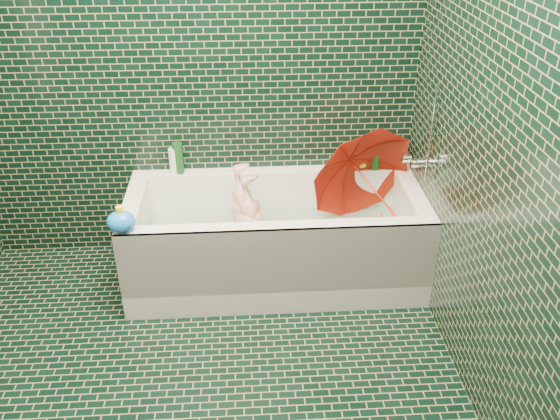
{
  "coord_description": "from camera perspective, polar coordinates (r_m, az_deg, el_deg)",
  "views": [
    {
      "loc": [
        0.29,
        -1.91,
        2.17
      ],
      "look_at": [
        0.46,
        0.82,
        0.57
      ],
      "focal_mm": 38.0,
      "sensor_mm": 36.0,
      "label": 1
    }
  ],
  "objects": [
    {
      "name": "floor",
      "position": [
        2.9,
        -8.55,
        -18.55
      ],
      "size": [
        2.8,
        2.8,
        0.0
      ],
      "primitive_type": "plane",
      "color": "black",
      "rests_on": "ground"
    },
    {
      "name": "wall_back",
      "position": [
        3.44,
        -8.64,
        14.47
      ],
      "size": [
        2.8,
        0.0,
        2.8
      ],
      "primitive_type": "plane",
      "rotation": [
        1.57,
        0.0,
        0.0
      ],
      "color": "black",
      "rests_on": "floor"
    },
    {
      "name": "wall_right",
      "position": [
        2.35,
        22.3,
        4.83
      ],
      "size": [
        0.0,
        2.8,
        2.8
      ],
      "primitive_type": "plane",
      "rotation": [
        1.57,
        0.0,
        -1.57
      ],
      "color": "black",
      "rests_on": "floor"
    },
    {
      "name": "bathtub",
      "position": [
        3.52,
        -0.43,
        -3.56
      ],
      "size": [
        1.7,
        0.75,
        0.55
      ],
      "color": "white",
      "rests_on": "floor"
    },
    {
      "name": "bath_mat",
      "position": [
        3.56,
        -0.44,
        -4.15
      ],
      "size": [
        1.35,
        0.47,
        0.01
      ],
      "primitive_type": "cube",
      "color": "green",
      "rests_on": "bathtub"
    },
    {
      "name": "water",
      "position": [
        3.48,
        -0.45,
        -2.19
      ],
      "size": [
        1.48,
        0.53,
        0.0
      ],
      "primitive_type": "cube",
      "color": "silver",
      "rests_on": "bathtub"
    },
    {
      "name": "faucet",
      "position": [
        3.38,
        13.48,
        5.03
      ],
      "size": [
        0.18,
        0.19,
        0.55
      ],
      "color": "silver",
      "rests_on": "wall_right"
    },
    {
      "name": "child",
      "position": [
        3.44,
        -2.46,
        -2.49
      ],
      "size": [
        0.91,
        0.49,
        0.3
      ],
      "primitive_type": "imported",
      "rotation": [
        -1.45,
        0.0,
        -1.36
      ],
      "color": "tan",
      "rests_on": "bathtub"
    },
    {
      "name": "umbrella",
      "position": [
        3.44,
        8.75,
        2.31
      ],
      "size": [
        0.88,
        0.92,
        0.82
      ],
      "primitive_type": "imported",
      "rotation": [
        0.26,
        -0.25,
        0.31
      ],
      "color": "red",
      "rests_on": "bathtub"
    },
    {
      "name": "soap_bottle_a",
      "position": [
        3.73,
        11.67,
        3.88
      ],
      "size": [
        0.12,
        0.12,
        0.24
      ],
      "primitive_type": "imported",
      "rotation": [
        0.0,
        0.0,
        -0.41
      ],
      "color": "white",
      "rests_on": "bathtub"
    },
    {
      "name": "soap_bottle_b",
      "position": [
        3.73,
        10.78,
        3.99
      ],
      "size": [
        0.09,
        0.1,
        0.2
      ],
      "primitive_type": "imported",
      "rotation": [
        0.0,
        0.0,
        0.02
      ],
      "color": "#541C6B",
      "rests_on": "bathtub"
    },
    {
      "name": "soap_bottle_c",
      "position": [
        3.75,
        11.3,
        4.1
      ],
      "size": [
        0.15,
        0.15,
        0.19
      ],
      "primitive_type": "imported",
      "rotation": [
        0.0,
        0.0,
        -0.05
      ],
      "color": "#124217",
      "rests_on": "bathtub"
    },
    {
      "name": "bottle_right_tall",
      "position": [
        3.66,
        9.22,
        5.63
      ],
      "size": [
        0.06,
        0.06,
        0.24
      ],
      "primitive_type": "cylinder",
      "rotation": [
        0.0,
        0.0,
        -0.13
      ],
      "color": "#124217",
      "rests_on": "bathtub"
    },
    {
      "name": "bottle_right_pump",
      "position": [
        3.71,
        11.39,
        5.25
      ],
      "size": [
        0.06,
        0.06,
        0.17
      ],
      "primitive_type": "cylinder",
      "rotation": [
        0.0,
        0.0,
        -0.33
      ],
      "color": "silver",
      "rests_on": "bathtub"
    },
    {
      "name": "bottle_left_tall",
      "position": [
        3.62,
        -9.77,
        4.93
      ],
      "size": [
        0.07,
        0.07,
        0.19
      ],
      "primitive_type": "cylinder",
      "rotation": [
        0.0,
        0.0,
        0.29
      ],
      "color": "#124217",
      "rests_on": "bathtub"
    },
    {
      "name": "bottle_left_short",
      "position": [
        3.62,
        -10.21,
        4.66
      ],
      "size": [
        0.07,
        0.07,
        0.16
      ],
      "primitive_type": "cylinder",
      "rotation": [
        0.0,
        0.0,
        -0.42
      ],
      "color": "white",
      "rests_on": "bathtub"
    },
    {
      "name": "rubber_duck",
      "position": [
        3.68,
        7.9,
        4.59
      ],
      "size": [
        0.12,
        0.09,
        0.09
      ],
      "rotation": [
        0.0,
        0.0,
        0.3
      ],
      "color": "yellow",
      "rests_on": "bathtub"
    },
    {
      "name": "bath_toy",
      "position": [
        3.1,
        -15.04,
        -1.04
      ],
      "size": [
        0.18,
        0.16,
        0.14
      ],
      "rotation": [
        0.0,
        0.0,
        -0.32
      ],
      "color": "blue",
      "rests_on": "bathtub"
    }
  ]
}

